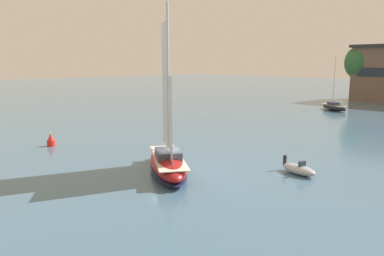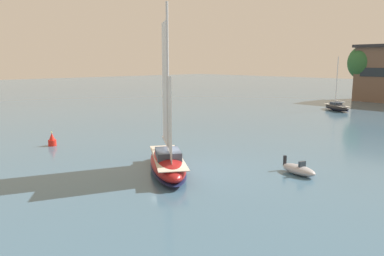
{
  "view_description": "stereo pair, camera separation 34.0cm",
  "coord_description": "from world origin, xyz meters",
  "px_view_note": "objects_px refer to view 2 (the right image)",
  "views": [
    {
      "loc": [
        24.83,
        -20.8,
        9.76
      ],
      "look_at": [
        0.0,
        3.0,
        3.68
      ],
      "focal_mm": 35.0,
      "sensor_mm": 36.0,
      "label": 1
    },
    {
      "loc": [
        25.07,
        -20.56,
        9.76
      ],
      "look_at": [
        0.0,
        3.0,
        3.68
      ],
      "focal_mm": 35.0,
      "sensor_mm": 36.0,
      "label": 2
    }
  ],
  "objects_px": {
    "tree_shore_right": "(361,63)",
    "sailboat_main": "(168,160)",
    "sailboat_moored_mid_channel": "(337,107)",
    "motor_tender": "(299,170)",
    "channel_buoy": "(52,140)"
  },
  "relations": [
    {
      "from": "tree_shore_right",
      "to": "sailboat_main",
      "type": "distance_m",
      "value": 78.8
    },
    {
      "from": "sailboat_main",
      "to": "sailboat_moored_mid_channel",
      "type": "bearing_deg",
      "value": 100.69
    },
    {
      "from": "tree_shore_right",
      "to": "motor_tender",
      "type": "relative_size",
      "value": 3.69
    },
    {
      "from": "sailboat_main",
      "to": "channel_buoy",
      "type": "height_order",
      "value": "sailboat_main"
    },
    {
      "from": "channel_buoy",
      "to": "sailboat_main",
      "type": "bearing_deg",
      "value": 9.66
    },
    {
      "from": "motor_tender",
      "to": "tree_shore_right",
      "type": "bearing_deg",
      "value": 109.27
    },
    {
      "from": "sailboat_moored_mid_channel",
      "to": "motor_tender",
      "type": "distance_m",
      "value": 48.58
    },
    {
      "from": "sailboat_main",
      "to": "tree_shore_right",
      "type": "bearing_deg",
      "value": 101.54
    },
    {
      "from": "sailboat_main",
      "to": "sailboat_moored_mid_channel",
      "type": "height_order",
      "value": "sailboat_main"
    },
    {
      "from": "tree_shore_right",
      "to": "sailboat_main",
      "type": "height_order",
      "value": "sailboat_main"
    },
    {
      "from": "motor_tender",
      "to": "sailboat_moored_mid_channel",
      "type": "bearing_deg",
      "value": 112.21
    },
    {
      "from": "sailboat_moored_mid_channel",
      "to": "motor_tender",
      "type": "bearing_deg",
      "value": -67.79
    },
    {
      "from": "tree_shore_right",
      "to": "motor_tender",
      "type": "xyz_separation_m",
      "value": [
        24.03,
        -68.74,
        -9.18
      ]
    },
    {
      "from": "motor_tender",
      "to": "channel_buoy",
      "type": "bearing_deg",
      "value": -157.09
    },
    {
      "from": "motor_tender",
      "to": "channel_buoy",
      "type": "xyz_separation_m",
      "value": [
        -26.1,
        -11.03,
        0.23
      ]
    }
  ]
}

